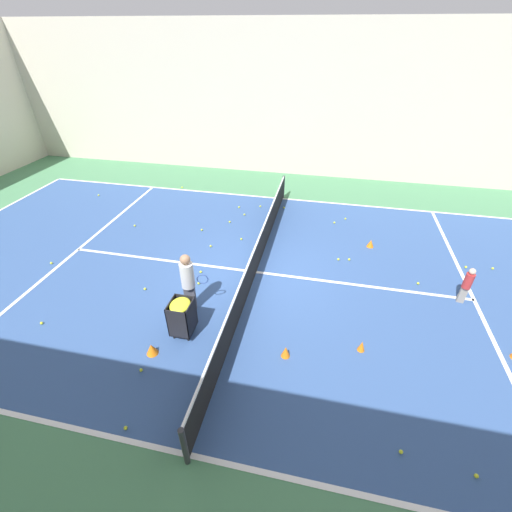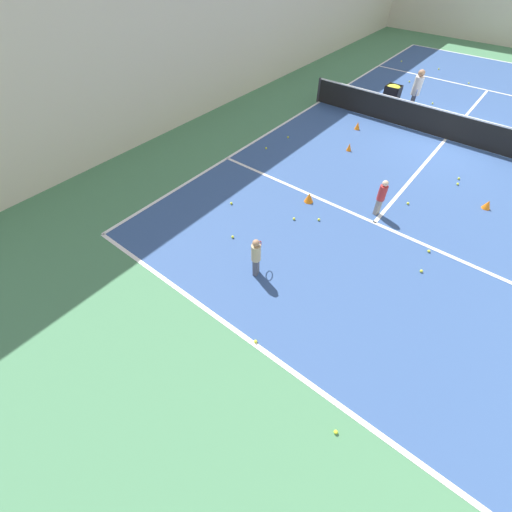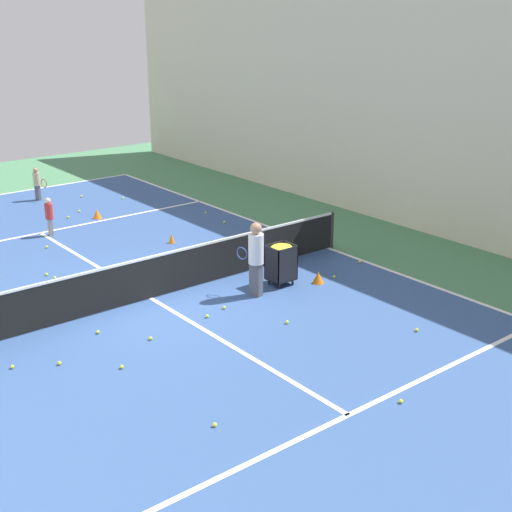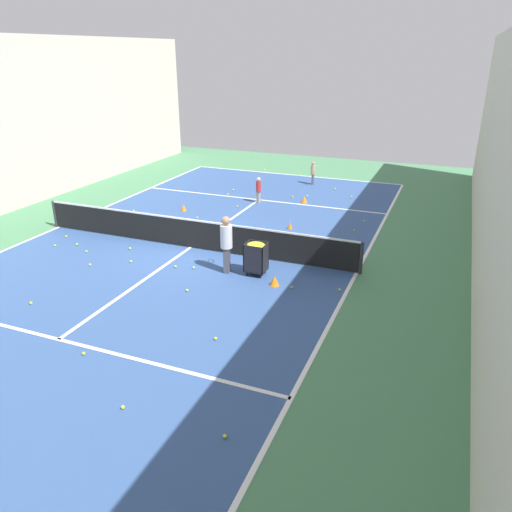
% 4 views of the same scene
% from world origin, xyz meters
% --- Properties ---
extents(ground_plane, '(31.39, 31.39, 0.00)m').
position_xyz_m(ground_plane, '(0.00, 0.00, 0.00)').
color(ground_plane, '#477F56').
extents(court_playing_area, '(10.57, 21.39, 0.00)m').
position_xyz_m(court_playing_area, '(0.00, 0.00, 0.00)').
color(court_playing_area, '#335189').
rests_on(court_playing_area, ground).
extents(line_baseline_near, '(10.57, 0.10, 0.00)m').
position_xyz_m(line_baseline_near, '(0.00, -10.69, 0.01)').
color(line_baseline_near, white).
rests_on(line_baseline_near, ground).
extents(line_baseline_far, '(10.57, 0.10, 0.00)m').
position_xyz_m(line_baseline_far, '(0.00, 10.69, 0.01)').
color(line_baseline_far, white).
rests_on(line_baseline_far, ground).
extents(line_sideline_left, '(0.10, 21.39, 0.00)m').
position_xyz_m(line_sideline_left, '(-5.29, 0.00, 0.01)').
color(line_sideline_left, white).
rests_on(line_sideline_left, ground).
extents(line_service_near, '(10.57, 0.10, 0.00)m').
position_xyz_m(line_service_near, '(0.00, -5.88, 0.01)').
color(line_service_near, white).
rests_on(line_service_near, ground).
extents(line_service_far, '(10.57, 0.10, 0.00)m').
position_xyz_m(line_service_far, '(0.00, 5.88, 0.01)').
color(line_service_far, white).
rests_on(line_service_far, ground).
extents(line_centre_service, '(0.10, 11.76, 0.00)m').
position_xyz_m(line_centre_service, '(0.00, 0.00, 0.01)').
color(line_centre_service, white).
rests_on(line_centre_service, ground).
extents(hall_enclosure_left, '(0.15, 27.69, 6.38)m').
position_xyz_m(hall_enclosure_left, '(-8.36, 0.00, 3.19)').
color(hall_enclosure_left, beige).
rests_on(hall_enclosure_left, ground).
extents(tennis_net, '(10.87, 0.10, 0.95)m').
position_xyz_m(tennis_net, '(0.00, 0.00, 0.49)').
color(tennis_net, '#2D2D33').
rests_on(tennis_net, ground).
extents(player_near_baseline, '(0.31, 0.53, 1.06)m').
position_xyz_m(player_near_baseline, '(-1.36, -9.24, 0.60)').
color(player_near_baseline, '#4C4C56').
rests_on(player_near_baseline, ground).
extents(coach_at_net, '(0.40, 0.66, 1.64)m').
position_xyz_m(coach_at_net, '(-1.87, 1.27, 0.94)').
color(coach_at_net, '#4C4C56').
rests_on(coach_at_net, ground).
extents(child_midcourt, '(0.24, 0.24, 1.06)m').
position_xyz_m(child_midcourt, '(-0.14, -5.49, 0.61)').
color(child_midcourt, gray).
rests_on(child_midcourt, ground).
extents(ball_cart, '(0.57, 0.49, 0.95)m').
position_xyz_m(ball_cart, '(-2.70, 1.14, 0.66)').
color(ball_cart, black).
rests_on(ball_cart, ground).
extents(training_cone_0, '(0.22, 0.22, 0.25)m').
position_xyz_m(training_cone_0, '(2.16, -3.36, 0.13)').
color(training_cone_0, orange).
rests_on(training_cone_0, ground).
extents(training_cone_1, '(0.26, 0.26, 0.26)m').
position_xyz_m(training_cone_1, '(-3.41, 1.60, 0.14)').
color(training_cone_1, orange).
rests_on(training_cone_1, ground).
extents(training_cone_2, '(0.20, 0.20, 0.27)m').
position_xyz_m(training_cone_2, '(-2.87, -1.27, 0.14)').
color(training_cone_2, orange).
rests_on(training_cone_2, ground).
extents(training_cone_3, '(0.26, 0.26, 0.28)m').
position_xyz_m(training_cone_3, '(-1.88, -6.19, 0.14)').
color(training_cone_3, orange).
rests_on(training_cone_3, ground).
extents(training_cone_4, '(0.17, 0.17, 0.26)m').
position_xyz_m(training_cone_4, '(-2.36, -2.89, 0.13)').
color(training_cone_4, orange).
rests_on(training_cone_4, ground).
extents(tennis_ball_0, '(0.07, 0.07, 0.07)m').
position_xyz_m(tennis_ball_0, '(-4.61, 7.22, 0.04)').
color(tennis_ball_0, yellow).
rests_on(tennis_ball_0, ground).
extents(tennis_ball_3, '(0.07, 0.07, 0.07)m').
position_xyz_m(tennis_ball_3, '(-1.44, 2.80, 0.04)').
color(tennis_ball_3, yellow).
rests_on(tennis_ball_3, ground).
extents(tennis_ball_4, '(0.07, 0.07, 0.07)m').
position_xyz_m(tennis_ball_4, '(-0.90, 6.15, 0.04)').
color(tennis_ball_4, yellow).
rests_on(tennis_ball_4, ground).
extents(tennis_ball_5, '(0.07, 0.07, 0.07)m').
position_xyz_m(tennis_ball_5, '(-3.90, 1.61, 0.04)').
color(tennis_ball_5, yellow).
rests_on(tennis_ball_5, ground).
extents(tennis_ball_6, '(0.07, 0.07, 0.07)m').
position_xyz_m(tennis_ball_6, '(1.61, -6.83, 0.04)').
color(tennis_ball_6, yellow).
rests_on(tennis_ball_6, ground).
extents(tennis_ball_9, '(0.07, 0.07, 0.07)m').
position_xyz_m(tennis_ball_9, '(-3.52, -7.67, 0.04)').
color(tennis_ball_9, yellow).
rests_on(tennis_ball_9, ground).
extents(tennis_ball_10, '(0.07, 0.07, 0.07)m').
position_xyz_m(tennis_ball_10, '(1.78, -11.11, 0.04)').
color(tennis_ball_10, yellow).
rests_on(tennis_ball_10, ground).
extents(tennis_ball_12, '(0.07, 0.07, 0.07)m').
position_xyz_m(tennis_ball_12, '(-4.50, -3.47, 0.04)').
color(tennis_ball_12, yellow).
rests_on(tennis_ball_12, ground).
extents(tennis_ball_14, '(0.07, 0.07, 0.07)m').
position_xyz_m(tennis_ball_14, '(-0.25, -10.65, 0.04)').
color(tennis_ball_14, yellow).
rests_on(tennis_ball_14, ground).
extents(tennis_ball_15, '(0.07, 0.07, 0.07)m').
position_xyz_m(tennis_ball_15, '(-1.21, -6.73, 0.04)').
color(tennis_ball_15, yellow).
rests_on(tennis_ball_15, ground).
extents(tennis_ball_16, '(0.07, 0.07, 0.07)m').
position_xyz_m(tennis_ball_16, '(-2.65, 7.24, 0.04)').
color(tennis_ball_16, yellow).
rests_on(tennis_ball_16, ground).
extents(tennis_ball_17, '(0.07, 0.07, 0.07)m').
position_xyz_m(tennis_ball_17, '(-5.10, 1.28, 0.04)').
color(tennis_ball_17, yellow).
rests_on(tennis_ball_17, ground).
extents(tennis_ball_18, '(0.07, 0.07, 0.07)m').
position_xyz_m(tennis_ball_18, '(1.04, 1.74, 0.04)').
color(tennis_ball_18, yellow).
rests_on(tennis_ball_18, ground).
extents(tennis_ball_20, '(0.07, 0.07, 0.07)m').
position_xyz_m(tennis_ball_20, '(-0.89, 1.45, 0.04)').
color(tennis_ball_20, yellow).
rests_on(tennis_ball_20, ground).
extents(tennis_ball_21, '(0.07, 0.07, 0.07)m').
position_xyz_m(tennis_ball_21, '(1.52, -6.08, 0.04)').
color(tennis_ball_21, yellow).
rests_on(tennis_ball_21, ground).
extents(tennis_ball_23, '(0.07, 0.07, 0.07)m').
position_xyz_m(tennis_ball_23, '(-4.64, -4.59, 0.04)').
color(tennis_ball_23, yellow).
rests_on(tennis_ball_23, ground).
extents(tennis_ball_24, '(0.07, 0.07, 0.07)m').
position_xyz_m(tennis_ball_24, '(1.20, -2.68, 0.04)').
color(tennis_ball_24, yellow).
rests_on(tennis_ball_24, ground).
extents(tennis_ball_25, '(0.07, 0.07, 0.07)m').
position_xyz_m(tennis_ball_25, '(-3.16, 4.62, 0.04)').
color(tennis_ball_25, yellow).
rests_on(tennis_ball_25, ground).
extents(tennis_ball_26, '(0.07, 0.07, 0.07)m').
position_xyz_m(tennis_ball_26, '(-2.57, -8.69, 0.04)').
color(tennis_ball_26, yellow).
rests_on(tennis_ball_26, ground).
extents(tennis_ball_27, '(0.07, 0.07, 0.07)m').
position_xyz_m(tennis_ball_27, '(-0.37, 1.57, 0.04)').
color(tennis_ball_27, yellow).
rests_on(tennis_ball_27, ground).
extents(tennis_ball_28, '(0.07, 0.07, 0.07)m').
position_xyz_m(tennis_ball_28, '(-1.75, -7.12, 0.04)').
color(tennis_ball_28, yellow).
rests_on(tennis_ball_28, ground).
extents(tennis_ball_29, '(0.07, 0.07, 0.07)m').
position_xyz_m(tennis_ball_29, '(1.68, 0.87, 0.04)').
color(tennis_ball_29, yellow).
rests_on(tennis_ball_29, ground).
extents(tennis_ball_30, '(0.07, 0.07, 0.07)m').
position_xyz_m(tennis_ball_30, '(0.39, -4.55, 0.04)').
color(tennis_ball_30, yellow).
rests_on(tennis_ball_30, ground).
extents(tennis_ball_35, '(0.07, 0.07, 0.07)m').
position_xyz_m(tennis_ball_35, '(1.13, -2.35, 0.04)').
color(tennis_ball_35, yellow).
rests_on(tennis_ball_35, ground).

